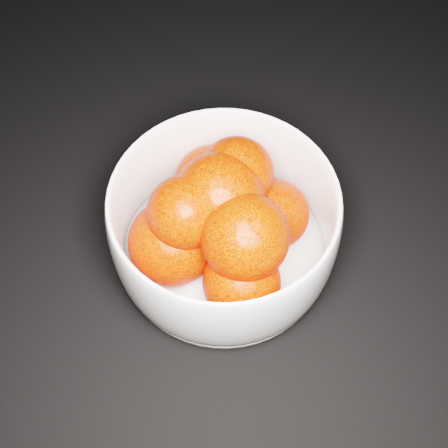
% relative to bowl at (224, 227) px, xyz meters
% --- Properties ---
extents(bowl, '(0.22, 0.22, 0.10)m').
position_rel_bowl_xyz_m(bowl, '(0.00, 0.00, 0.00)').
color(bowl, white).
rests_on(bowl, ground).
extents(orange_pile, '(0.16, 0.17, 0.12)m').
position_rel_bowl_xyz_m(orange_pile, '(-0.00, -0.00, 0.02)').
color(orange_pile, red).
rests_on(orange_pile, bowl).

